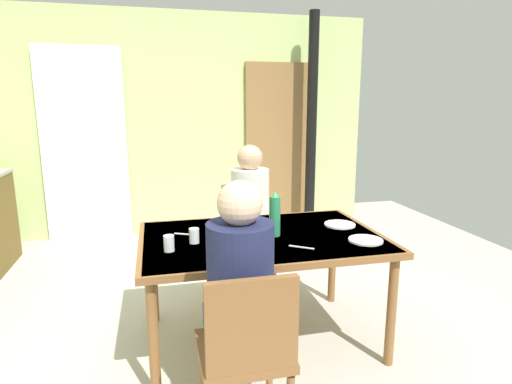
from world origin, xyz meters
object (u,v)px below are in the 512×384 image
(chair_far_diner, at_px, (247,230))
(serving_bowl_center, at_px, (248,223))
(person_far_diner, at_px, (250,201))
(dining_table, at_px, (262,245))
(chair_near_diner, at_px, (247,350))
(person_near_diner, at_px, (240,276))
(water_bottle_green_near, at_px, (275,215))

(chair_far_diner, bearing_deg, serving_bowl_center, 78.46)
(person_far_diner, xyz_separation_m, serving_bowl_center, (-0.13, -0.50, -0.03))
(dining_table, bearing_deg, serving_bowl_center, 100.93)
(chair_near_diner, height_order, person_far_diner, person_far_diner)
(chair_near_diner, xyz_separation_m, person_far_diner, (0.37, 1.56, 0.28))
(dining_table, distance_m, chair_near_diner, 0.91)
(person_near_diner, relative_size, person_far_diner, 1.00)
(water_bottle_green_near, xyz_separation_m, serving_bowl_center, (-0.12, 0.22, -0.11))
(chair_near_diner, relative_size, person_near_diner, 1.13)
(dining_table, relative_size, water_bottle_green_near, 5.24)
(dining_table, relative_size, serving_bowl_center, 8.80)
(dining_table, xyz_separation_m, chair_near_diner, (-0.28, -0.85, -0.16))
(person_near_diner, relative_size, serving_bowl_center, 4.53)
(water_bottle_green_near, bearing_deg, dining_table, 171.74)
(person_far_diner, height_order, serving_bowl_center, person_far_diner)
(dining_table, bearing_deg, person_near_diner, -111.62)
(chair_far_diner, distance_m, person_far_diner, 0.31)
(chair_near_diner, height_order, water_bottle_green_near, water_bottle_green_near)
(dining_table, height_order, serving_bowl_center, serving_bowl_center)
(chair_near_diner, distance_m, person_near_diner, 0.31)
(dining_table, bearing_deg, person_far_diner, 82.84)
(dining_table, relative_size, chair_far_diner, 1.72)
(chair_near_diner, distance_m, serving_bowl_center, 1.11)
(person_far_diner, distance_m, water_bottle_green_near, 0.73)
(chair_near_diner, xyz_separation_m, serving_bowl_center, (0.24, 1.06, 0.25))
(person_near_diner, bearing_deg, water_bottle_green_near, 62.56)
(dining_table, bearing_deg, chair_far_diner, 83.98)
(chair_far_diner, relative_size, serving_bowl_center, 5.12)
(dining_table, xyz_separation_m, person_far_diner, (0.09, 0.71, 0.12))
(water_bottle_green_near, height_order, serving_bowl_center, water_bottle_green_near)
(chair_near_diner, bearing_deg, water_bottle_green_near, 66.51)
(chair_far_diner, relative_size, person_near_diner, 1.13)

